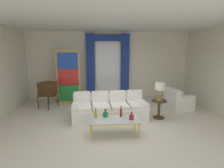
{
  "coord_description": "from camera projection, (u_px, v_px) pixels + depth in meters",
  "views": [
    {
      "loc": [
        -0.52,
        -4.97,
        2.13
      ],
      "look_at": [
        -0.05,
        0.9,
        1.05
      ],
      "focal_mm": 28.32,
      "sensor_mm": 36.0,
      "label": 1
    }
  ],
  "objects": [
    {
      "name": "ground_plane",
      "position": [
        116.0,
        124.0,
        5.3
      ],
      "size": [
        16.0,
        16.0,
        0.0
      ],
      "primitive_type": "plane",
      "color": "silver"
    },
    {
      "name": "wall_rear",
      "position": [
        109.0,
        66.0,
        8.02
      ],
      "size": [
        8.0,
        0.12,
        3.0
      ],
      "primitive_type": "cube",
      "color": "silver",
      "rests_on": "ground"
    },
    {
      "name": "wall_right",
      "position": [
        223.0,
        71.0,
        5.9
      ],
      "size": [
        0.12,
        7.0,
        3.0
      ],
      "primitive_type": "cube",
      "color": "silver",
      "rests_on": "ground"
    },
    {
      "name": "ceiling_slab",
      "position": [
        114.0,
        23.0,
        5.53
      ],
      "size": [
        8.0,
        7.6,
        0.04
      ],
      "primitive_type": "cube",
      "color": "white"
    },
    {
      "name": "curtained_window",
      "position": [
        108.0,
        61.0,
        7.81
      ],
      "size": [
        2.0,
        0.17,
        2.7
      ],
      "color": "white",
      "rests_on": "ground"
    },
    {
      "name": "couch_white_long",
      "position": [
        109.0,
        109.0,
        5.73
      ],
      "size": [
        2.39,
        1.08,
        0.86
      ],
      "color": "white",
      "rests_on": "ground"
    },
    {
      "name": "coffee_table",
      "position": [
        114.0,
        121.0,
        4.56
      ],
      "size": [
        1.27,
        0.56,
        0.41
      ],
      "color": "silver",
      "rests_on": "ground"
    },
    {
      "name": "bottle_blue_decanter",
      "position": [
        121.0,
        112.0,
        4.72
      ],
      "size": [
        0.06,
        0.06,
        0.3
      ],
      "color": "maroon",
      "rests_on": "coffee_table"
    },
    {
      "name": "bottle_crystal_tall",
      "position": [
        105.0,
        114.0,
        4.72
      ],
      "size": [
        0.14,
        0.14,
        0.23
      ],
      "color": "#196B3D",
      "rests_on": "coffee_table"
    },
    {
      "name": "bottle_amber_squat",
      "position": [
        131.0,
        117.0,
        4.53
      ],
      "size": [
        0.12,
        0.12,
        0.21
      ],
      "color": "maroon",
      "rests_on": "coffee_table"
    },
    {
      "name": "bottle_ruby_flask",
      "position": [
        96.0,
        114.0,
        4.63
      ],
      "size": [
        0.07,
        0.07,
        0.28
      ],
      "color": "gold",
      "rests_on": "coffee_table"
    },
    {
      "name": "vintage_tv",
      "position": [
        48.0,
        89.0,
        6.73
      ],
      "size": [
        0.72,
        0.75,
        1.35
      ],
      "color": "#472D19",
      "rests_on": "ground"
    },
    {
      "name": "armchair_white",
      "position": [
        178.0,
        102.0,
        6.62
      ],
      "size": [
        0.95,
        0.94,
        0.8
      ],
      "color": "white",
      "rests_on": "ground"
    },
    {
      "name": "stained_glass_divider",
      "position": [
        68.0,
        78.0,
        7.25
      ],
      "size": [
        0.95,
        0.05,
        2.2
      ],
      "color": "gold",
      "rests_on": "ground"
    },
    {
      "name": "peacock_figurine",
      "position": [
        77.0,
        100.0,
        7.07
      ],
      "size": [
        0.44,
        0.6,
        0.5
      ],
      "color": "beige",
      "rests_on": "ground"
    },
    {
      "name": "round_side_table",
      "position": [
        159.0,
        108.0,
        5.69
      ],
      "size": [
        0.48,
        0.48,
        0.59
      ],
      "color": "#472D19",
      "rests_on": "ground"
    },
    {
      "name": "table_lamp_brass",
      "position": [
        160.0,
        87.0,
        5.57
      ],
      "size": [
        0.32,
        0.32,
        0.57
      ],
      "color": "#B29338",
      "rests_on": "round_side_table"
    }
  ]
}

